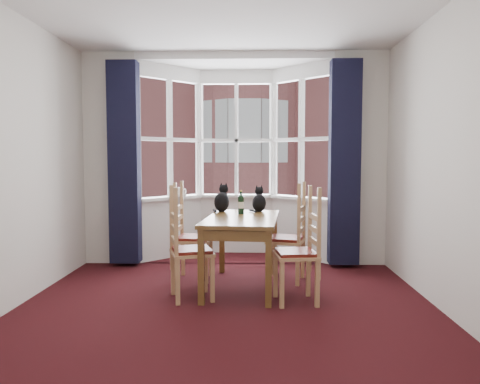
{
  "coord_description": "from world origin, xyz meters",
  "views": [
    {
      "loc": [
        0.25,
        -3.96,
        1.42
      ],
      "look_at": [
        0.11,
        1.05,
        1.05
      ],
      "focal_mm": 35.0,
      "sensor_mm": 36.0,
      "label": 1
    }
  ],
  "objects_px": {
    "chair_left_near": "(183,253)",
    "chair_right_far": "(294,241)",
    "chair_right_near": "(305,254)",
    "wine_bottle": "(241,203)",
    "cat_left": "(222,200)",
    "candle_short": "(184,193)",
    "chair_left_far": "(186,239)",
    "cat_right": "(259,201)",
    "candle_tall": "(180,192)",
    "dining_table": "(242,226)"
  },
  "relations": [
    {
      "from": "chair_left_near",
      "to": "chair_right_far",
      "type": "relative_size",
      "value": 1.0
    },
    {
      "from": "chair_left_near",
      "to": "chair_right_near",
      "type": "height_order",
      "value": "same"
    },
    {
      "from": "wine_bottle",
      "to": "cat_left",
      "type": "bearing_deg",
      "value": 134.84
    },
    {
      "from": "chair_right_near",
      "to": "cat_left",
      "type": "bearing_deg",
      "value": 131.45
    },
    {
      "from": "chair_right_near",
      "to": "cat_left",
      "type": "xyz_separation_m",
      "value": [
        -0.88,
        1.0,
        0.44
      ]
    },
    {
      "from": "chair_left_near",
      "to": "chair_right_near",
      "type": "xyz_separation_m",
      "value": [
        1.21,
        -0.05,
        0.0
      ]
    },
    {
      "from": "chair_right_near",
      "to": "wine_bottle",
      "type": "height_order",
      "value": "wine_bottle"
    },
    {
      "from": "chair_right_near",
      "to": "candle_short",
      "type": "height_order",
      "value": "candle_short"
    },
    {
      "from": "chair_left_far",
      "to": "wine_bottle",
      "type": "distance_m",
      "value": 0.77
    },
    {
      "from": "wine_bottle",
      "to": "candle_short",
      "type": "height_order",
      "value": "wine_bottle"
    },
    {
      "from": "chair_right_far",
      "to": "chair_left_near",
      "type": "bearing_deg",
      "value": -148.51
    },
    {
      "from": "cat_left",
      "to": "wine_bottle",
      "type": "height_order",
      "value": "cat_left"
    },
    {
      "from": "cat_left",
      "to": "wine_bottle",
      "type": "relative_size",
      "value": 1.28
    },
    {
      "from": "chair_left_far",
      "to": "cat_right",
      "type": "relative_size",
      "value": 2.88
    },
    {
      "from": "chair_left_near",
      "to": "candle_short",
      "type": "distance_m",
      "value": 2.07
    },
    {
      "from": "wine_bottle",
      "to": "candle_short",
      "type": "distance_m",
      "value": 1.54
    },
    {
      "from": "chair_right_far",
      "to": "wine_bottle",
      "type": "height_order",
      "value": "wine_bottle"
    },
    {
      "from": "cat_right",
      "to": "candle_tall",
      "type": "bearing_deg",
      "value": 137.55
    },
    {
      "from": "chair_left_near",
      "to": "chair_right_far",
      "type": "height_order",
      "value": "same"
    },
    {
      "from": "chair_left_far",
      "to": "candle_tall",
      "type": "distance_m",
      "value": 1.31
    },
    {
      "from": "cat_left",
      "to": "cat_right",
      "type": "bearing_deg",
      "value": 0.87
    },
    {
      "from": "cat_left",
      "to": "candle_short",
      "type": "relative_size",
      "value": 3.29
    },
    {
      "from": "cat_left",
      "to": "candle_tall",
      "type": "height_order",
      "value": "cat_left"
    },
    {
      "from": "dining_table",
      "to": "candle_short",
      "type": "xyz_separation_m",
      "value": [
        -0.86,
        1.56,
        0.24
      ]
    },
    {
      "from": "chair_right_far",
      "to": "chair_right_near",
      "type": "bearing_deg",
      "value": -86.52
    },
    {
      "from": "chair_right_near",
      "to": "dining_table",
      "type": "bearing_deg",
      "value": 141.99
    },
    {
      "from": "dining_table",
      "to": "candle_short",
      "type": "distance_m",
      "value": 1.8
    },
    {
      "from": "chair_left_near",
      "to": "candle_short",
      "type": "relative_size",
      "value": 8.67
    },
    {
      "from": "candle_tall",
      "to": "candle_short",
      "type": "relative_size",
      "value": 1.2
    },
    {
      "from": "cat_right",
      "to": "candle_short",
      "type": "bearing_deg",
      "value": 135.16
    },
    {
      "from": "dining_table",
      "to": "cat_right",
      "type": "relative_size",
      "value": 4.56
    },
    {
      "from": "chair_left_near",
      "to": "candle_short",
      "type": "bearing_deg",
      "value": 97.97
    },
    {
      "from": "chair_left_near",
      "to": "chair_right_near",
      "type": "relative_size",
      "value": 1.0
    },
    {
      "from": "dining_table",
      "to": "chair_right_near",
      "type": "relative_size",
      "value": 1.58
    },
    {
      "from": "chair_right_far",
      "to": "wine_bottle",
      "type": "distance_m",
      "value": 0.74
    },
    {
      "from": "chair_right_near",
      "to": "wine_bottle",
      "type": "relative_size",
      "value": 3.38
    },
    {
      "from": "chair_left_far",
      "to": "cat_right",
      "type": "xyz_separation_m",
      "value": [
        0.85,
        0.19,
        0.43
      ]
    },
    {
      "from": "cat_right",
      "to": "candle_tall",
      "type": "relative_size",
      "value": 2.52
    },
    {
      "from": "candle_short",
      "to": "cat_right",
      "type": "bearing_deg",
      "value": -44.84
    },
    {
      "from": "cat_right",
      "to": "chair_right_far",
      "type": "bearing_deg",
      "value": -31.56
    },
    {
      "from": "cat_right",
      "to": "chair_right_near",
      "type": "bearing_deg",
      "value": -66.39
    },
    {
      "from": "cat_left",
      "to": "candle_short",
      "type": "bearing_deg",
      "value": 120.04
    },
    {
      "from": "cat_left",
      "to": "wine_bottle",
      "type": "distance_m",
      "value": 0.33
    },
    {
      "from": "chair_left_near",
      "to": "candle_tall",
      "type": "distance_m",
      "value": 2.05
    },
    {
      "from": "chair_right_near",
      "to": "candle_tall",
      "type": "distance_m",
      "value": 2.59
    },
    {
      "from": "dining_table",
      "to": "chair_right_near",
      "type": "bearing_deg",
      "value": -38.01
    },
    {
      "from": "dining_table",
      "to": "chair_left_far",
      "type": "relative_size",
      "value": 1.58
    },
    {
      "from": "chair_left_far",
      "to": "cat_right",
      "type": "bearing_deg",
      "value": 12.38
    },
    {
      "from": "chair_right_far",
      "to": "cat_right",
      "type": "height_order",
      "value": "cat_right"
    },
    {
      "from": "chair_left_far",
      "to": "chair_right_far",
      "type": "bearing_deg",
      "value": -2.57
    }
  ]
}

